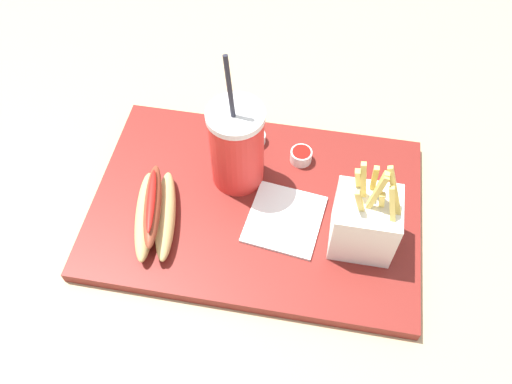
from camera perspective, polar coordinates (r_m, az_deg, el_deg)
ground_plane at (r=0.83m, az=-0.00°, el=-2.36°), size 2.40×2.40×0.02m
food_tray at (r=0.81m, az=-0.00°, el=-1.61°), size 0.50×0.33×0.02m
soda_cup at (r=0.78m, az=-2.10°, el=4.96°), size 0.08×0.08×0.24m
fries_basket at (r=0.74m, az=11.70°, el=-3.15°), size 0.09×0.08×0.17m
hot_dog_1 at (r=0.78m, az=-10.90°, el=-2.19°), size 0.09×0.16×0.06m
ketchup_cup_1 at (r=0.85m, az=4.91°, el=3.98°), size 0.03×0.03×0.02m
ketchup_cup_2 at (r=0.87m, az=-0.10°, el=5.93°), size 0.03×0.03×0.02m
napkin_stack at (r=0.79m, az=3.11°, el=-2.95°), size 0.12×0.13×0.00m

